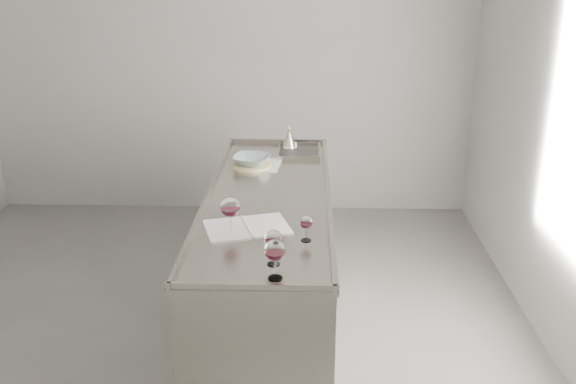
{
  "coord_description": "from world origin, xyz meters",
  "views": [
    {
      "loc": [
        0.74,
        -3.38,
        2.31
      ],
      "look_at": [
        0.63,
        0.15,
        1.02
      ],
      "focal_mm": 40.0,
      "sensor_mm": 36.0,
      "label": 1
    }
  ],
  "objects_px": {
    "wine_funnel": "(289,140)",
    "wine_glass_middle": "(275,251)",
    "counter": "(269,264)",
    "wine_glass_right": "(273,240)",
    "wine_glass_left": "(230,208)",
    "ceramic_bowl": "(252,160)",
    "wine_glass_small": "(306,223)",
    "notebook": "(247,228)"
  },
  "relations": [
    {
      "from": "notebook",
      "to": "wine_glass_small",
      "type": "bearing_deg",
      "value": -41.66
    },
    {
      "from": "wine_glass_right",
      "to": "notebook",
      "type": "height_order",
      "value": "wine_glass_right"
    },
    {
      "from": "wine_glass_middle",
      "to": "wine_glass_right",
      "type": "bearing_deg",
      "value": 95.93
    },
    {
      "from": "wine_glass_middle",
      "to": "notebook",
      "type": "relative_size",
      "value": 0.38
    },
    {
      "from": "wine_glass_left",
      "to": "wine_funnel",
      "type": "bearing_deg",
      "value": 81.33
    },
    {
      "from": "wine_glass_middle",
      "to": "notebook",
      "type": "bearing_deg",
      "value": 107.65
    },
    {
      "from": "wine_glass_right",
      "to": "wine_glass_small",
      "type": "distance_m",
      "value": 0.32
    },
    {
      "from": "wine_glass_left",
      "to": "notebook",
      "type": "distance_m",
      "value": 0.18
    },
    {
      "from": "wine_glass_left",
      "to": "notebook",
      "type": "xyz_separation_m",
      "value": [
        0.08,
        0.08,
        -0.14
      ]
    },
    {
      "from": "wine_glass_middle",
      "to": "ceramic_bowl",
      "type": "relative_size",
      "value": 0.75
    },
    {
      "from": "wine_glass_small",
      "to": "notebook",
      "type": "bearing_deg",
      "value": 155.43
    },
    {
      "from": "counter",
      "to": "wine_glass_right",
      "type": "bearing_deg",
      "value": -84.93
    },
    {
      "from": "wine_glass_small",
      "to": "wine_glass_left",
      "type": "bearing_deg",
      "value": 170.48
    },
    {
      "from": "wine_glass_small",
      "to": "ceramic_bowl",
      "type": "height_order",
      "value": "wine_glass_small"
    },
    {
      "from": "counter",
      "to": "wine_glass_small",
      "type": "xyz_separation_m",
      "value": [
        0.24,
        -0.66,
        0.56
      ]
    },
    {
      "from": "wine_glass_small",
      "to": "wine_funnel",
      "type": "xyz_separation_m",
      "value": [
        -0.14,
        1.74,
        -0.04
      ]
    },
    {
      "from": "wine_glass_right",
      "to": "wine_glass_middle",
      "type": "bearing_deg",
      "value": -84.07
    },
    {
      "from": "counter",
      "to": "notebook",
      "type": "bearing_deg",
      "value": -99.01
    },
    {
      "from": "counter",
      "to": "ceramic_bowl",
      "type": "xyz_separation_m",
      "value": [
        -0.15,
        0.57,
        0.52
      ]
    },
    {
      "from": "wine_glass_middle",
      "to": "notebook",
      "type": "xyz_separation_m",
      "value": [
        -0.18,
        0.57,
        -0.13
      ]
    },
    {
      "from": "wine_glass_right",
      "to": "wine_funnel",
      "type": "relative_size",
      "value": 0.97
    },
    {
      "from": "ceramic_bowl",
      "to": "wine_funnel",
      "type": "bearing_deg",
      "value": 64.37
    },
    {
      "from": "wine_funnel",
      "to": "wine_glass_left",
      "type": "bearing_deg",
      "value": -98.67
    },
    {
      "from": "wine_glass_left",
      "to": "wine_glass_right",
      "type": "height_order",
      "value": "wine_glass_left"
    },
    {
      "from": "wine_glass_left",
      "to": "ceramic_bowl",
      "type": "xyz_separation_m",
      "value": [
        0.01,
        1.16,
        -0.1
      ]
    },
    {
      "from": "wine_glass_middle",
      "to": "ceramic_bowl",
      "type": "height_order",
      "value": "wine_glass_middle"
    },
    {
      "from": "wine_funnel",
      "to": "wine_glass_middle",
      "type": "bearing_deg",
      "value": -89.95
    },
    {
      "from": "wine_glass_small",
      "to": "notebook",
      "type": "relative_size",
      "value": 0.27
    },
    {
      "from": "ceramic_bowl",
      "to": "notebook",
      "type": "bearing_deg",
      "value": -86.45
    },
    {
      "from": "wine_glass_right",
      "to": "ceramic_bowl",
      "type": "distance_m",
      "value": 1.53
    },
    {
      "from": "ceramic_bowl",
      "to": "wine_funnel",
      "type": "height_order",
      "value": "wine_funnel"
    },
    {
      "from": "wine_glass_small",
      "to": "notebook",
      "type": "xyz_separation_m",
      "value": [
        -0.32,
        0.15,
        -0.09
      ]
    },
    {
      "from": "notebook",
      "to": "wine_funnel",
      "type": "distance_m",
      "value": 1.61
    },
    {
      "from": "wine_glass_left",
      "to": "wine_glass_right",
      "type": "bearing_deg",
      "value": -54.83
    },
    {
      "from": "wine_glass_middle",
      "to": "wine_glass_small",
      "type": "distance_m",
      "value": 0.44
    },
    {
      "from": "wine_glass_left",
      "to": "wine_glass_small",
      "type": "distance_m",
      "value": 0.4
    },
    {
      "from": "wine_glass_right",
      "to": "ceramic_bowl",
      "type": "bearing_deg",
      "value": 98.77
    },
    {
      "from": "counter",
      "to": "wine_glass_right",
      "type": "height_order",
      "value": "wine_glass_right"
    },
    {
      "from": "wine_funnel",
      "to": "notebook",
      "type": "bearing_deg",
      "value": -96.36
    },
    {
      "from": "wine_glass_right",
      "to": "notebook",
      "type": "bearing_deg",
      "value": 111.32
    },
    {
      "from": "wine_funnel",
      "to": "ceramic_bowl",
      "type": "bearing_deg",
      "value": -115.63
    },
    {
      "from": "ceramic_bowl",
      "to": "wine_glass_small",
      "type": "bearing_deg",
      "value": -72.62
    }
  ]
}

